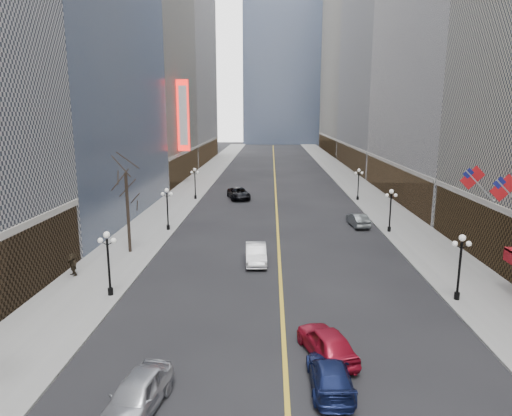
# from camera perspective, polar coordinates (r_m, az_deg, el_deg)

# --- Properties ---
(sidewalk_east) EXTENTS (6.00, 230.00, 0.15)m
(sidewalk_east) POSITION_cam_1_polar(r_m,az_deg,el_deg) (71.88, 13.73, 1.54)
(sidewalk_east) COLOR gray
(sidewalk_east) RESTS_ON ground
(sidewalk_west) EXTENTS (6.00, 230.00, 0.15)m
(sidewalk_west) POSITION_cam_1_polar(r_m,az_deg,el_deg) (71.58, -8.79, 1.70)
(sidewalk_west) COLOR gray
(sidewalk_west) RESTS_ON ground
(lane_line) EXTENTS (0.25, 200.00, 0.02)m
(lane_line) POSITION_cam_1_polar(r_m,az_deg,el_deg) (80.22, 2.42, 2.86)
(lane_line) COLOR gold
(lane_line) RESTS_ON ground
(bldg_east_c) EXTENTS (26.60, 40.60, 48.80)m
(bldg_east_c) POSITION_cam_1_polar(r_m,az_deg,el_deg) (110.24, 18.90, 17.30)
(bldg_east_c) COLOR #979799
(bldg_east_c) RESTS_ON ground
(bldg_east_d) EXTENTS (26.60, 46.60, 62.80)m
(bldg_east_d) POSITION_cam_1_polar(r_m,az_deg,el_deg) (152.54, 14.22, 18.51)
(bldg_east_d) COLOR #A09884
(bldg_east_d) RESTS_ON ground
(bldg_west_c) EXTENTS (26.60, 30.60, 50.80)m
(bldg_west_c) POSITION_cam_1_polar(r_m,az_deg,el_deg) (91.90, -17.61, 19.24)
(bldg_west_c) COLOR #A09884
(bldg_west_c) RESTS_ON ground
(bldg_west_d) EXTENTS (26.60, 38.60, 72.80)m
(bldg_west_d) POSITION_cam_1_polar(r_m,az_deg,el_deg) (125.97, -12.48, 22.40)
(bldg_west_d) COLOR silver
(bldg_west_d) RESTS_ON ground
(streetlamp_east_1) EXTENTS (1.26, 0.44, 4.52)m
(streetlamp_east_1) POSITION_cam_1_polar(r_m,az_deg,el_deg) (33.24, 24.17, -5.99)
(streetlamp_east_1) COLOR black
(streetlamp_east_1) RESTS_ON sidewalk_east
(streetlamp_east_2) EXTENTS (1.26, 0.44, 4.52)m
(streetlamp_east_2) POSITION_cam_1_polar(r_m,az_deg,el_deg) (49.82, 16.47, 0.24)
(streetlamp_east_2) COLOR black
(streetlamp_east_2) RESTS_ON sidewalk_east
(streetlamp_east_3) EXTENTS (1.26, 0.44, 4.52)m
(streetlamp_east_3) POSITION_cam_1_polar(r_m,az_deg,el_deg) (67.13, 12.69, 3.33)
(streetlamp_east_3) COLOR black
(streetlamp_east_3) RESTS_ON sidewalk_east
(streetlamp_west_1) EXTENTS (1.26, 0.44, 4.52)m
(streetlamp_west_1) POSITION_cam_1_polar(r_m,az_deg,el_deg) (32.68, -18.00, -5.82)
(streetlamp_west_1) COLOR black
(streetlamp_west_1) RESTS_ON sidewalk_west
(streetlamp_west_2) EXTENTS (1.26, 0.44, 4.52)m
(streetlamp_west_2) POSITION_cam_1_polar(r_m,az_deg,el_deg) (49.45, -11.03, 0.43)
(streetlamp_west_2) COLOR black
(streetlamp_west_2) RESTS_ON sidewalk_west
(streetlamp_west_3) EXTENTS (1.26, 0.44, 4.52)m
(streetlamp_west_3) POSITION_cam_1_polar(r_m,az_deg,el_deg) (66.86, -7.64, 3.48)
(streetlamp_west_3) COLOR black
(streetlamp_west_3) RESTS_ON sidewalk_west
(flag_4) EXTENTS (2.87, 0.12, 2.87)m
(flag_4) POSITION_cam_1_polar(r_m,az_deg,el_deg) (35.53, 28.81, 1.95)
(flag_4) COLOR #B2B2B7
(flag_4) RESTS_ON ground
(flag_5) EXTENTS (2.87, 0.12, 2.87)m
(flag_5) POSITION_cam_1_polar(r_m,az_deg,el_deg) (40.00, 25.64, 3.20)
(flag_5) COLOR #B2B2B7
(flag_5) RESTS_ON ground
(theatre_marquee) EXTENTS (2.00, 0.55, 12.00)m
(theatre_marquee) POSITION_cam_1_polar(r_m,az_deg,el_deg) (80.67, -9.08, 11.33)
(theatre_marquee) COLOR red
(theatre_marquee) RESTS_ON ground
(tree_west_far) EXTENTS (3.60, 3.60, 7.92)m
(tree_west_far) POSITION_cam_1_polar(r_m,az_deg,el_deg) (41.72, -15.91, 2.77)
(tree_west_far) COLOR #2D231C
(tree_west_far) RESTS_ON sidewalk_west
(car_nb_near) EXTENTS (2.63, 4.96, 1.61)m
(car_nb_near) POSITION_cam_1_polar(r_m,az_deg,el_deg) (21.40, -14.69, -21.66)
(car_nb_near) COLOR #B3B5BC
(car_nb_near) RESTS_ON ground
(car_nb_mid) EXTENTS (1.98, 4.95, 1.60)m
(car_nb_mid) POSITION_cam_1_polar(r_m,az_deg,el_deg) (38.72, -0.01, -5.73)
(car_nb_mid) COLOR silver
(car_nb_mid) RESTS_ON ground
(car_nb_far) EXTENTS (4.13, 6.46, 1.66)m
(car_nb_far) POSITION_cam_1_polar(r_m,az_deg,el_deg) (67.27, -2.18, 1.84)
(car_nb_far) COLOR black
(car_nb_far) RESTS_ON ground
(car_sb_near) EXTENTS (1.96, 4.70, 1.36)m
(car_sb_near) POSITION_cam_1_polar(r_m,az_deg,el_deg) (22.58, 9.23, -19.84)
(car_sb_near) COLOR #131D4A
(car_sb_near) RESTS_ON ground
(car_sb_mid) EXTENTS (3.22, 5.08, 1.61)m
(car_sb_mid) POSITION_cam_1_polar(r_m,az_deg,el_deg) (24.92, 8.82, -16.25)
(car_sb_mid) COLOR maroon
(car_sb_mid) RESTS_ON ground
(car_sb_far) EXTENTS (2.06, 4.67, 1.49)m
(car_sb_far) POSITION_cam_1_polar(r_m,az_deg,el_deg) (52.21, 12.64, -1.46)
(car_sb_far) COLOR #505658
(car_sb_far) RESTS_ON ground
(ped_west_far) EXTENTS (1.50, 1.45, 1.75)m
(ped_west_far) POSITION_cam_1_polar(r_m,az_deg,el_deg) (38.12, -21.93, -6.55)
(ped_west_far) COLOR #2C2418
(ped_west_far) RESTS_ON sidewalk_west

